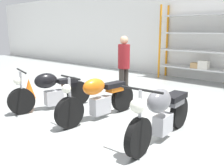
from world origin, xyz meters
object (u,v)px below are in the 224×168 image
object	(u,v)px
shelving_rack	(206,44)
motorcycle_black	(51,91)
motorcycle_orange	(98,98)
traffic_cone	(29,89)
person_browsing	(124,62)
motorcycle_grey	(161,112)

from	to	relation	value
shelving_rack	motorcycle_black	bearing A→B (deg)	-105.14
motorcycle_orange	traffic_cone	size ratio (longest dim) A/B	3.80
shelving_rack	traffic_cone	bearing A→B (deg)	-116.84
shelving_rack	person_browsing	size ratio (longest dim) A/B	2.05
motorcycle_black	motorcycle_orange	xyz separation A→B (m)	(1.31, 0.25, 0.02)
shelving_rack	motorcycle_black	world-z (taller)	shelving_rack
motorcycle_black	traffic_cone	distance (m)	1.24
person_browsing	motorcycle_grey	bearing A→B (deg)	149.76
motorcycle_orange	person_browsing	world-z (taller)	person_browsing
motorcycle_black	motorcycle_orange	size ratio (longest dim) A/B	0.93
motorcycle_black	traffic_cone	size ratio (longest dim) A/B	3.54
motorcycle_black	motorcycle_grey	bearing A→B (deg)	109.20
shelving_rack	motorcycle_grey	world-z (taller)	shelving_rack
motorcycle_orange	motorcycle_grey	distance (m)	1.53
motorcycle_orange	motorcycle_grey	bearing A→B (deg)	91.26
motorcycle_grey	traffic_cone	distance (m)	4.07
shelving_rack	person_browsing	xyz separation A→B (m)	(-0.84, -3.53, -0.37)
motorcycle_black	person_browsing	distance (m)	2.10
shelving_rack	motorcycle_orange	xyz separation A→B (m)	(-0.16, -5.20, -0.90)
motorcycle_black	traffic_cone	world-z (taller)	motorcycle_black
motorcycle_black	person_browsing	bearing A→B (deg)	177.08
shelving_rack	traffic_cone	size ratio (longest dim) A/B	6.27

